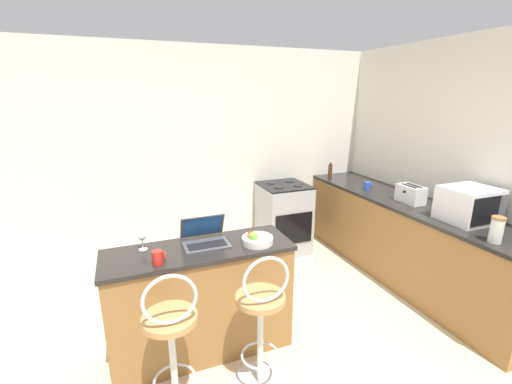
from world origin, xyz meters
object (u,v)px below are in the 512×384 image
at_px(pepper_mill, 330,171).
at_px(storage_jar, 497,230).
at_px(laptop, 205,236).
at_px(mug_blue, 367,186).
at_px(fruit_bowl, 257,239).
at_px(microwave, 469,204).
at_px(bar_stool_far, 261,325).
at_px(mug_red, 158,258).
at_px(wine_glass_tall, 142,237).
at_px(stove_range, 283,218).
at_px(toaster, 411,194).
at_px(bar_stool_near, 172,348).

bearing_deg(pepper_mill, storage_jar, -89.24).
xyz_separation_m(laptop, mug_blue, (2.21, 0.80, -0.00)).
distance_m(fruit_bowl, mug_blue, 2.07).
height_order(microwave, mug_blue, microwave).
bearing_deg(storage_jar, mug_blue, 87.20).
bearing_deg(microwave, bar_stool_far, -174.63).
distance_m(bar_stool_far, mug_red, 0.85).
bearing_deg(storage_jar, wine_glass_tall, 161.36).
bearing_deg(wine_glass_tall, laptop, -6.01).
xyz_separation_m(microwave, storage_jar, (-0.23, -0.43, -0.05)).
relative_size(stove_range, wine_glass_tall, 6.45).
bearing_deg(mug_blue, microwave, -82.68).
height_order(toaster, fruit_bowl, toaster).
height_order(bar_stool_far, laptop, laptop).
height_order(wine_glass_tall, storage_jar, storage_jar).
xyz_separation_m(mug_red, storage_jar, (2.50, -0.59, 0.06)).
bearing_deg(pepper_mill, toaster, -80.63).
relative_size(bar_stool_far, mug_blue, 10.67).
bearing_deg(mug_red, bar_stool_near, -87.85).
relative_size(bar_stool_near, microwave, 2.34).
height_order(microwave, fruit_bowl, microwave).
xyz_separation_m(toaster, fruit_bowl, (-1.93, -0.38, -0.06)).
bearing_deg(laptop, pepper_mill, 34.72).
distance_m(laptop, stove_range, 2.02).
distance_m(microwave, wine_glass_tall, 2.86).
height_order(pepper_mill, fruit_bowl, pepper_mill).
distance_m(bar_stool_near, storage_jar, 2.55).
relative_size(toaster, mug_blue, 2.92).
distance_m(wine_glass_tall, storage_jar, 2.73).
xyz_separation_m(bar_stool_near, bar_stool_far, (0.60, 0.00, 0.00)).
bearing_deg(storage_jar, bar_stool_near, 174.83).
bearing_deg(stove_range, bar_stool_near, -131.01).
xyz_separation_m(bar_stool_near, mug_red, (-0.01, 0.37, 0.45)).
bearing_deg(microwave, mug_red, 176.51).
bearing_deg(stove_range, wine_glass_tall, -143.65).
xyz_separation_m(toaster, storage_jar, (-0.17, -1.04, 0.01)).
bearing_deg(storage_jar, toaster, 80.56).
bearing_deg(toaster, pepper_mill, 99.37).
bearing_deg(storage_jar, fruit_bowl, 159.40).
relative_size(laptop, storage_jar, 1.64).
xyz_separation_m(toaster, wine_glass_tall, (-2.76, -0.17, 0.01)).
relative_size(stove_range, fruit_bowl, 3.75).
relative_size(laptop, stove_range, 0.38).
distance_m(bar_stool_far, laptop, 0.79).
xyz_separation_m(toaster, mug_blue, (-0.09, 0.58, -0.04)).
bearing_deg(fruit_bowl, mug_red, -174.84).
bearing_deg(wine_glass_tall, mug_red, -73.52).
bearing_deg(toaster, fruit_bowl, -168.75).
bearing_deg(bar_stool_near, laptop, 58.67).
distance_m(bar_stool_near, microwave, 2.79).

